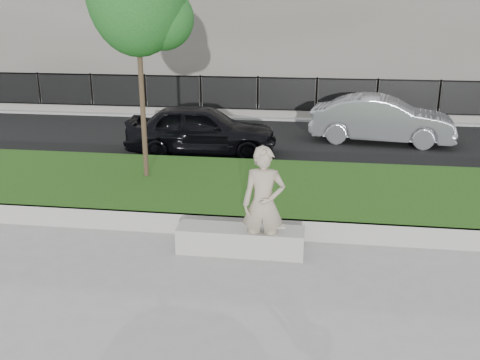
% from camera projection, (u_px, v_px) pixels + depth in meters
% --- Properties ---
extents(ground, '(90.00, 90.00, 0.00)m').
position_uv_depth(ground, '(215.00, 261.00, 9.10)').
color(ground, gray).
rests_on(ground, ground).
extents(grass_bank, '(34.00, 4.00, 0.40)m').
position_uv_depth(grass_bank, '(240.00, 192.00, 11.86)').
color(grass_bank, black).
rests_on(grass_bank, ground).
extents(grass_kerb, '(34.00, 0.08, 0.40)m').
position_uv_depth(grass_kerb, '(225.00, 226.00, 10.02)').
color(grass_kerb, '#9A9890').
rests_on(grass_kerb, ground).
extents(street, '(34.00, 7.00, 0.04)m').
position_uv_depth(street, '(264.00, 141.00, 17.09)').
color(street, black).
rests_on(street, ground).
extents(far_pavement, '(34.00, 3.00, 0.12)m').
position_uv_depth(far_pavement, '(275.00, 113.00, 21.31)').
color(far_pavement, gray).
rests_on(far_pavement, ground).
extents(iron_fence, '(32.00, 0.30, 1.50)m').
position_uv_depth(iron_fence, '(273.00, 105.00, 20.22)').
color(iron_fence, slate).
rests_on(iron_fence, far_pavement).
extents(stone_bench, '(2.21, 0.55, 0.45)m').
position_uv_depth(stone_bench, '(241.00, 240.00, 9.35)').
color(stone_bench, '#9A9890').
rests_on(stone_bench, ground).
extents(man, '(0.73, 0.49, 1.96)m').
position_uv_depth(man, '(264.00, 204.00, 8.92)').
color(man, tan).
rests_on(man, ground).
extents(book, '(0.23, 0.19, 0.02)m').
position_uv_depth(book, '(279.00, 226.00, 9.33)').
color(book, beige).
rests_on(book, stone_bench).
extents(car_dark, '(4.37, 1.99, 1.45)m').
position_uv_depth(car_dark, '(202.00, 129.00, 15.25)').
color(car_dark, black).
rests_on(car_dark, street).
extents(car_silver, '(4.52, 2.06, 1.44)m').
position_uv_depth(car_silver, '(382.00, 119.00, 16.63)').
color(car_silver, gray).
rests_on(car_silver, street).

